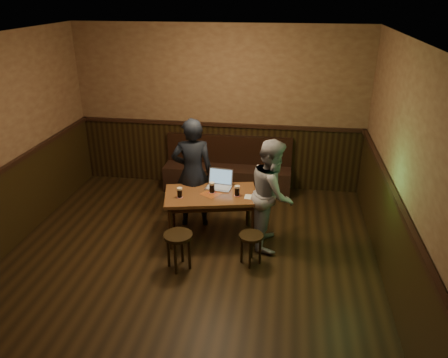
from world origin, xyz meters
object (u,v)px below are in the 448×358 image
at_px(pint_left, 180,193).
at_px(laptop, 220,183).
at_px(pint_right, 237,191).
at_px(person_suit, 193,173).
at_px(bench, 228,173).
at_px(person_grey, 272,194).
at_px(pint_mid, 212,187).
at_px(pub_table, 211,199).
at_px(stool_right, 251,241).
at_px(stool_left, 178,241).

bearing_deg(pint_left, laptop, 41.10).
xyz_separation_m(pint_right, person_suit, (-0.70, 0.34, 0.07)).
height_order(bench, person_grey, person_grey).
bearing_deg(pint_mid, pint_left, -151.96).
bearing_deg(laptop, pint_right, -34.77).
xyz_separation_m(pub_table, pint_mid, (0.01, 0.04, 0.17)).
bearing_deg(person_suit, person_grey, 149.53).
xyz_separation_m(stool_right, pint_left, (-1.02, 0.41, 0.41)).
relative_size(stool_left, person_grey, 0.32).
distance_m(stool_left, stool_right, 0.93).
distance_m(pub_table, pint_right, 0.40).
bearing_deg(stool_right, laptop, 123.13).
distance_m(pint_mid, pint_right, 0.36).
height_order(laptop, person_suit, person_suit).
distance_m(stool_right, pint_right, 0.76).
bearing_deg(person_suit, stool_right, 123.41).
bearing_deg(person_suit, laptop, 154.57).
bearing_deg(person_grey, stool_right, 156.68).
bearing_deg(stool_left, person_suit, 92.87).
distance_m(stool_right, pint_left, 1.18).
bearing_deg(person_grey, stool_left, 123.96).
bearing_deg(pint_mid, stool_left, -107.85).
bearing_deg(bench, person_grey, -63.02).
bearing_deg(pint_left, person_suit, 82.19).
distance_m(pint_right, person_grey, 0.48).
distance_m(stool_left, pint_left, 0.75).
distance_m(pub_table, person_grey, 0.86).
distance_m(bench, pint_left, 1.89).
distance_m(pub_table, laptop, 0.30).
height_order(pint_right, person_suit, person_suit).
height_order(pub_table, pint_mid, pint_mid).
bearing_deg(laptop, pub_table, -101.60).
bearing_deg(pub_table, pint_right, -13.11).
xyz_separation_m(laptop, person_grey, (0.76, -0.29, 0.02)).
height_order(pint_left, pint_right, pint_right).
xyz_separation_m(pint_mid, person_grey, (0.84, -0.08, 0.00)).
xyz_separation_m(pub_table, pint_left, (-0.40, -0.17, 0.16)).
relative_size(bench, pub_table, 1.57).
bearing_deg(stool_left, person_grey, 34.93).
xyz_separation_m(stool_left, person_suit, (-0.06, 1.16, 0.43)).
bearing_deg(stool_right, bench, 105.77).
bearing_deg(pint_left, bench, 77.36).
xyz_separation_m(stool_right, person_suit, (-0.95, 0.92, 0.49)).
distance_m(bench, pint_right, 1.72).
height_order(pint_mid, person_grey, person_grey).
bearing_deg(person_suit, pint_mid, 126.03).
xyz_separation_m(pint_right, person_grey, (0.48, -0.04, 0.01)).
distance_m(pub_table, stool_left, 0.89).
xyz_separation_m(bench, person_suit, (-0.33, -1.28, 0.52)).
xyz_separation_m(laptop, person_suit, (-0.41, 0.09, 0.08)).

